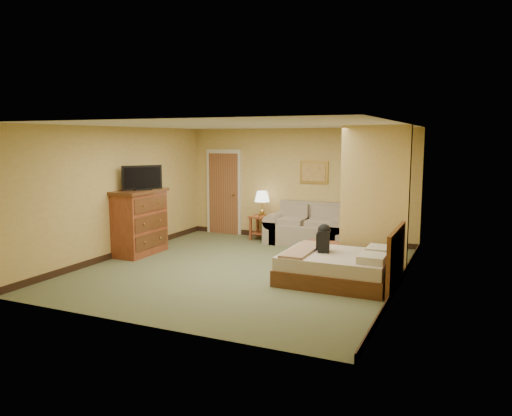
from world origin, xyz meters
The scene contains 17 objects.
floor centered at (0.00, 0.00, 0.00)m, with size 6.00×6.00×0.00m, color #565D3C.
ceiling centered at (0.00, 0.00, 2.60)m, with size 6.00×6.00×0.00m, color white.
back_wall centered at (0.00, 3.00, 1.30)m, with size 5.50×0.02×2.60m, color tan.
left_wall centered at (-2.75, 0.00, 1.30)m, with size 0.02×6.00×2.60m, color tan.
right_wall centered at (2.75, 0.00, 1.30)m, with size 0.02×6.00×2.60m, color tan.
partition centered at (2.15, 0.93, 1.30)m, with size 1.20×0.15×2.60m, color tan.
door centered at (-1.95, 2.96, 1.03)m, with size 0.94×0.16×2.10m.
baseboard centered at (0.00, 2.99, 0.06)m, with size 5.50×0.02×0.12m, color black.
loveseat centered at (0.38, 2.58, 0.30)m, with size 1.85×0.86×0.93m.
side_table centered at (-0.77, 2.65, 0.37)m, with size 0.51×0.51×0.56m.
table_lamp centered at (-0.77, 2.65, 1.01)m, with size 0.35×0.35×0.58m.
coffee_table centered at (1.20, 0.90, 0.30)m, with size 0.66×0.66×0.41m.
wall_picture centered at (0.38, 2.97, 1.60)m, with size 0.67×0.04×0.52m.
dresser centered at (-2.47, 0.24, 0.67)m, with size 0.66×1.25×1.33m.
tv centered at (-2.37, 0.24, 1.57)m, with size 0.54×0.68×0.50m.
bed centered at (1.83, -0.10, 0.27)m, with size 1.88×1.51×0.98m.
backpack centered at (1.52, -0.03, 0.73)m, with size 0.24×0.31×0.47m.
Camera 1 is at (3.82, -7.98, 2.37)m, focal length 35.00 mm.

